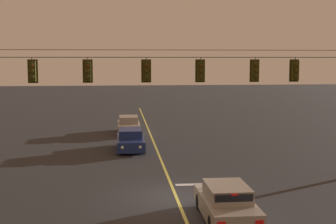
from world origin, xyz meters
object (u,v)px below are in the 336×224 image
object	(u,v)px
car_oncoming_trailing	(129,125)
traffic_light_left_inner	(87,71)
car_waiting_near_lane	(226,203)
traffic_light_centre	(146,71)
traffic_light_leftmost	(32,71)
traffic_light_far_right	(295,71)
traffic_light_rightmost	(255,71)
traffic_light_right_inner	(201,71)
car_oncoming_lead	(130,140)

from	to	relation	value
car_oncoming_trailing	traffic_light_left_inner	bearing A→B (deg)	-97.87
car_waiting_near_lane	traffic_light_left_inner	bearing A→B (deg)	133.38
traffic_light_centre	car_waiting_near_lane	distance (m)	8.02
traffic_light_leftmost	traffic_light_left_inner	world-z (taller)	same
traffic_light_far_right	traffic_light_centre	bearing A→B (deg)	180.00
traffic_light_centre	traffic_light_rightmost	size ratio (longest dim) A/B	1.00
traffic_light_rightmost	traffic_light_far_right	xyz separation A→B (m)	(2.03, 0.00, 0.00)
traffic_light_rightmost	traffic_light_far_right	distance (m)	2.03
traffic_light_leftmost	car_waiting_near_lane	bearing A→B (deg)	-35.78
traffic_light_left_inner	traffic_light_centre	world-z (taller)	same
traffic_light_centre	traffic_light_far_right	size ratio (longest dim) A/B	1.00
traffic_light_leftmost	traffic_light_right_inner	world-z (taller)	same
traffic_light_far_right	car_oncoming_lead	distance (m)	12.77
traffic_light_right_inner	car_waiting_near_lane	distance (m)	7.56
traffic_light_rightmost	traffic_light_far_right	size ratio (longest dim) A/B	1.00
traffic_light_right_inner	traffic_light_far_right	bearing A→B (deg)	0.00
traffic_light_centre	traffic_light_rightmost	xyz separation A→B (m)	(5.38, 0.00, 0.00)
traffic_light_left_inner	car_oncoming_trailing	world-z (taller)	traffic_light_left_inner
traffic_light_far_right	traffic_light_left_inner	bearing A→B (deg)	180.00
traffic_light_rightmost	traffic_light_left_inner	bearing A→B (deg)	180.00
traffic_light_leftmost	traffic_light_centre	bearing A→B (deg)	0.00
traffic_light_leftmost	car_waiting_near_lane	world-z (taller)	traffic_light_leftmost
traffic_light_left_inner	traffic_light_right_inner	bearing A→B (deg)	0.00
traffic_light_leftmost	traffic_light_left_inner	distance (m)	2.57
traffic_light_leftmost	traffic_light_rightmost	size ratio (longest dim) A/B	1.00
traffic_light_leftmost	traffic_light_far_right	bearing A→B (deg)	0.00
traffic_light_right_inner	car_waiting_near_lane	bearing A→B (deg)	-89.69
traffic_light_far_right	car_oncoming_trailing	world-z (taller)	traffic_light_far_right
car_oncoming_lead	car_waiting_near_lane	bearing A→B (deg)	-77.22
traffic_light_centre	car_oncoming_lead	distance (m)	9.96
traffic_light_centre	traffic_light_right_inner	distance (m)	2.65
traffic_light_left_inner	traffic_light_right_inner	xyz separation A→B (m)	(5.45, 0.00, 0.00)
traffic_light_centre	car_oncoming_trailing	world-z (taller)	traffic_light_centre
traffic_light_leftmost	car_oncoming_lead	size ratio (longest dim) A/B	0.28
car_waiting_near_lane	car_oncoming_trailing	distance (m)	22.08
traffic_light_left_inner	traffic_light_rightmost	distance (m)	8.18
traffic_light_leftmost	traffic_light_right_inner	bearing A→B (deg)	0.00
traffic_light_far_right	car_waiting_near_lane	distance (m)	8.92
car_waiting_near_lane	car_oncoming_lead	xyz separation A→B (m)	(-3.28, 14.48, -0.00)
car_waiting_near_lane	car_oncoming_lead	size ratio (longest dim) A/B	0.98
traffic_light_leftmost	car_waiting_near_lane	distance (m)	11.05
car_oncoming_trailing	traffic_light_centre	bearing A→B (deg)	-87.91
car_waiting_near_lane	car_oncoming_trailing	bearing A→B (deg)	98.50
traffic_light_centre	car_oncoming_trailing	size ratio (longest dim) A/B	0.28
traffic_light_right_inner	car_oncoming_lead	size ratio (longest dim) A/B	0.28
traffic_light_leftmost	traffic_light_rightmost	bearing A→B (deg)	0.00
car_oncoming_trailing	traffic_light_far_right	bearing A→B (deg)	-63.53
traffic_light_rightmost	car_waiting_near_lane	bearing A→B (deg)	-114.94
traffic_light_left_inner	traffic_light_rightmost	size ratio (longest dim) A/B	1.00
traffic_light_left_inner	car_oncoming_trailing	distance (m)	16.90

